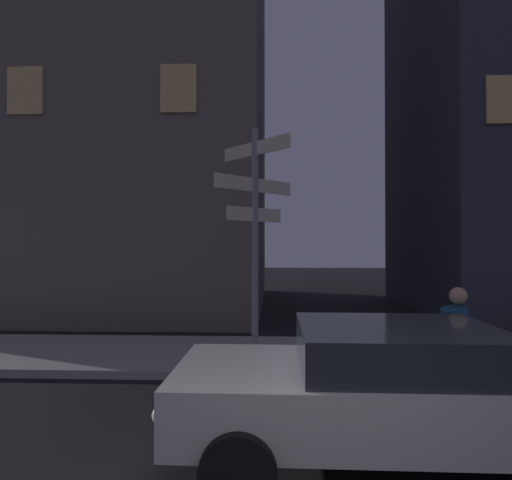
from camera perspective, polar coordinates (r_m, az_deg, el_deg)
sidewalk_kerb at (r=8.48m, az=5.00°, el=-14.90°), size 40.00×2.71×0.14m
signpost at (r=7.58m, az=-0.14°, el=2.57°), size 1.28×1.28×4.06m
car_far_trailing at (r=4.74m, az=16.41°, el=-18.06°), size 4.19×2.01×1.35m
cyclist at (r=6.29m, az=24.70°, el=-13.53°), size 1.82×0.37×1.61m
building_left_block at (r=17.67m, az=-19.44°, el=17.21°), size 11.68×10.02×15.14m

